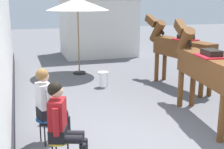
{
  "coord_description": "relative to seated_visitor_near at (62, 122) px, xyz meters",
  "views": [
    {
      "loc": [
        -2.2,
        -4.58,
        2.55
      ],
      "look_at": [
        -0.4,
        1.2,
        1.05
      ],
      "focal_mm": 49.18,
      "sensor_mm": 36.0,
      "label": 1
    }
  ],
  "objects": [
    {
      "name": "seated_visitor_far",
      "position": [
        -0.1,
        0.97,
        0.0
      ],
      "size": [
        0.61,
        0.48,
        1.39
      ],
      "color": "#194C99",
      "rests_on": "ground_plane"
    },
    {
      "name": "cafe_parasol",
      "position": [
        1.46,
        6.01,
        1.59
      ],
      "size": [
        2.1,
        2.1,
        2.58
      ],
      "color": "black",
      "rests_on": "ground_plane"
    },
    {
      "name": "saddled_horse_near",
      "position": [
        3.17,
        1.13,
        0.38
      ],
      "size": [
        0.72,
        2.99,
        2.06
      ],
      "color": "brown",
      "rests_on": "ground_plane"
    },
    {
      "name": "ground_plane",
      "position": [
        1.65,
        3.3,
        -0.78
      ],
      "size": [
        40.0,
        40.0,
        0.0
      ],
      "primitive_type": "plane",
      "color": "slate"
    },
    {
      "name": "seated_visitor_near",
      "position": [
        0.0,
        0.0,
        0.0
      ],
      "size": [
        0.61,
        0.49,
        1.39
      ],
      "color": "gold",
      "rests_on": "ground_plane"
    },
    {
      "name": "distant_cottage",
      "position": [
        3.05,
        9.49,
        1.02
      ],
      "size": [
        3.4,
        2.6,
        3.5
      ],
      "color": "silver",
      "rests_on": "ground_plane"
    },
    {
      "name": "satchel_bag",
      "position": [
        -0.08,
        1.77,
        -0.68
      ],
      "size": [
        0.3,
        0.25,
        0.2
      ],
      "primitive_type": "cube",
      "rotation": [
        0.0,
        0.0,
        2.56
      ],
      "color": "black",
      "rests_on": "ground_plane"
    },
    {
      "name": "saddled_horse_far",
      "position": [
        3.93,
        3.54,
        0.38
      ],
      "size": [
        0.89,
        2.96,
        2.06
      ],
      "color": "brown",
      "rests_on": "ground_plane"
    },
    {
      "name": "spare_stool_white",
      "position": [
        1.79,
        4.15,
        -0.38
      ],
      "size": [
        0.32,
        0.32,
        0.46
      ],
      "color": "white",
      "rests_on": "ground_plane"
    }
  ]
}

